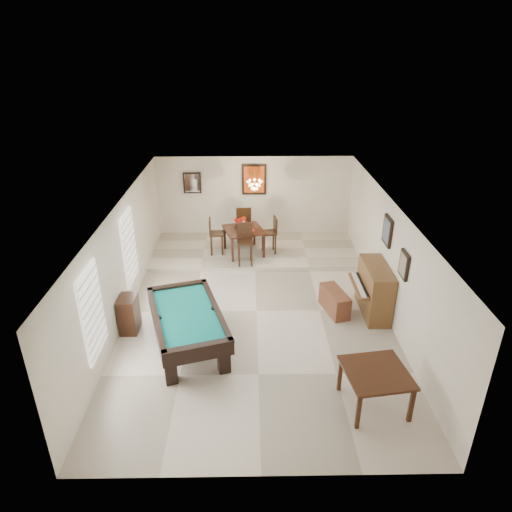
{
  "coord_description": "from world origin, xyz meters",
  "views": [
    {
      "loc": [
        -0.15,
        -9.14,
        5.84
      ],
      "look_at": [
        0.0,
        0.6,
        1.15
      ],
      "focal_mm": 32.0,
      "sensor_mm": 36.0,
      "label": 1
    }
  ],
  "objects_px": {
    "pool_table": "(188,330)",
    "apothecary_chest": "(129,314)",
    "flower_vase": "(244,221)",
    "square_table": "(374,388)",
    "dining_chair_east": "(269,235)",
    "dining_chair_north": "(243,224)",
    "dining_chair_west": "(217,236)",
    "piano_bench": "(335,301)",
    "upright_piano": "(369,290)",
    "dining_chair_south": "(245,245)",
    "dining_table": "(244,239)",
    "chandelier": "(255,182)"
  },
  "relations": [
    {
      "from": "upright_piano",
      "to": "chandelier",
      "type": "xyz_separation_m",
      "value": [
        -2.58,
        3.28,
        1.61
      ]
    },
    {
      "from": "apothecary_chest",
      "to": "upright_piano",
      "type": "bearing_deg",
      "value": 6.91
    },
    {
      "from": "apothecary_chest",
      "to": "dining_table",
      "type": "distance_m",
      "value": 4.45
    },
    {
      "from": "dining_chair_east",
      "to": "dining_chair_north",
      "type": "bearing_deg",
      "value": -142.31
    },
    {
      "from": "dining_chair_south",
      "to": "dining_chair_east",
      "type": "relative_size",
      "value": 1.06
    },
    {
      "from": "pool_table",
      "to": "flower_vase",
      "type": "bearing_deg",
      "value": 58.52
    },
    {
      "from": "dining_chair_west",
      "to": "apothecary_chest",
      "type": "bearing_deg",
      "value": 152.15
    },
    {
      "from": "pool_table",
      "to": "upright_piano",
      "type": "xyz_separation_m",
      "value": [
        4.01,
        1.27,
        0.19
      ]
    },
    {
      "from": "dining_chair_south",
      "to": "dining_chair_north",
      "type": "bearing_deg",
      "value": 89.75
    },
    {
      "from": "square_table",
      "to": "dining_table",
      "type": "bearing_deg",
      "value": 110.88
    },
    {
      "from": "upright_piano",
      "to": "flower_vase",
      "type": "relative_size",
      "value": 5.33
    },
    {
      "from": "pool_table",
      "to": "dining_chair_north",
      "type": "bearing_deg",
      "value": 60.83
    },
    {
      "from": "flower_vase",
      "to": "dining_chair_north",
      "type": "relative_size",
      "value": 0.22
    },
    {
      "from": "piano_bench",
      "to": "apothecary_chest",
      "type": "xyz_separation_m",
      "value": [
        -4.61,
        -0.69,
        0.14
      ]
    },
    {
      "from": "piano_bench",
      "to": "dining_chair_east",
      "type": "bearing_deg",
      "value": 115.06
    },
    {
      "from": "piano_bench",
      "to": "dining_chair_north",
      "type": "bearing_deg",
      "value": 119.89
    },
    {
      "from": "apothecary_chest",
      "to": "dining_chair_south",
      "type": "xyz_separation_m",
      "value": [
        2.51,
        2.99,
        0.28
      ]
    },
    {
      "from": "piano_bench",
      "to": "dining_chair_east",
      "type": "relative_size",
      "value": 0.9
    },
    {
      "from": "dining_chair_west",
      "to": "square_table",
      "type": "bearing_deg",
      "value": -156.37
    },
    {
      "from": "square_table",
      "to": "chandelier",
      "type": "distance_m",
      "value": 6.83
    },
    {
      "from": "dining_table",
      "to": "chandelier",
      "type": "distance_m",
      "value": 1.69
    },
    {
      "from": "apothecary_chest",
      "to": "dining_chair_south",
      "type": "distance_m",
      "value": 3.91
    },
    {
      "from": "upright_piano",
      "to": "dining_table",
      "type": "xyz_separation_m",
      "value": [
        -2.9,
        3.05,
        -0.04
      ]
    },
    {
      "from": "square_table",
      "to": "dining_chair_east",
      "type": "relative_size",
      "value": 0.97
    },
    {
      "from": "upright_piano",
      "to": "dining_table",
      "type": "relative_size",
      "value": 1.35
    },
    {
      "from": "square_table",
      "to": "dining_table",
      "type": "height_order",
      "value": "dining_table"
    },
    {
      "from": "dining_chair_south",
      "to": "dining_chair_east",
      "type": "distance_m",
      "value": 1.0
    },
    {
      "from": "dining_table",
      "to": "chandelier",
      "type": "relative_size",
      "value": 1.76
    },
    {
      "from": "dining_chair_north",
      "to": "flower_vase",
      "type": "bearing_deg",
      "value": 87.03
    },
    {
      "from": "dining_table",
      "to": "apothecary_chest",
      "type": "bearing_deg",
      "value": -123.7
    },
    {
      "from": "upright_piano",
      "to": "piano_bench",
      "type": "height_order",
      "value": "upright_piano"
    },
    {
      "from": "pool_table",
      "to": "square_table",
      "type": "relative_size",
      "value": 2.3
    },
    {
      "from": "flower_vase",
      "to": "dining_chair_north",
      "type": "bearing_deg",
      "value": 91.55
    },
    {
      "from": "dining_chair_north",
      "to": "dining_chair_east",
      "type": "distance_m",
      "value": 1.05
    },
    {
      "from": "square_table",
      "to": "flower_vase",
      "type": "height_order",
      "value": "flower_vase"
    },
    {
      "from": "dining_chair_west",
      "to": "dining_chair_east",
      "type": "bearing_deg",
      "value": -92.86
    },
    {
      "from": "piano_bench",
      "to": "dining_chair_north",
      "type": "distance_m",
      "value": 4.36
    },
    {
      "from": "square_table",
      "to": "upright_piano",
      "type": "distance_m",
      "value": 3.06
    },
    {
      "from": "dining_table",
      "to": "dining_chair_west",
      "type": "distance_m",
      "value": 0.79
    },
    {
      "from": "dining_chair_north",
      "to": "dining_chair_west",
      "type": "distance_m",
      "value": 1.08
    },
    {
      "from": "square_table",
      "to": "flower_vase",
      "type": "relative_size",
      "value": 3.96
    },
    {
      "from": "apothecary_chest",
      "to": "dining_chair_east",
      "type": "xyz_separation_m",
      "value": [
        3.19,
        3.72,
        0.25
      ]
    },
    {
      "from": "pool_table",
      "to": "flower_vase",
      "type": "relative_size",
      "value": 9.11
    },
    {
      "from": "pool_table",
      "to": "apothecary_chest",
      "type": "height_order",
      "value": "apothecary_chest"
    },
    {
      "from": "flower_vase",
      "to": "dining_table",
      "type": "bearing_deg",
      "value": 0.0
    },
    {
      "from": "dining_chair_west",
      "to": "piano_bench",
      "type": "bearing_deg",
      "value": -139.23
    },
    {
      "from": "upright_piano",
      "to": "dining_chair_north",
      "type": "bearing_deg",
      "value": 127.47
    },
    {
      "from": "pool_table",
      "to": "apothecary_chest",
      "type": "relative_size",
      "value": 2.97
    },
    {
      "from": "piano_bench",
      "to": "flower_vase",
      "type": "height_order",
      "value": "flower_vase"
    },
    {
      "from": "pool_table",
      "to": "dining_chair_south",
      "type": "height_order",
      "value": "dining_chair_south"
    }
  ]
}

